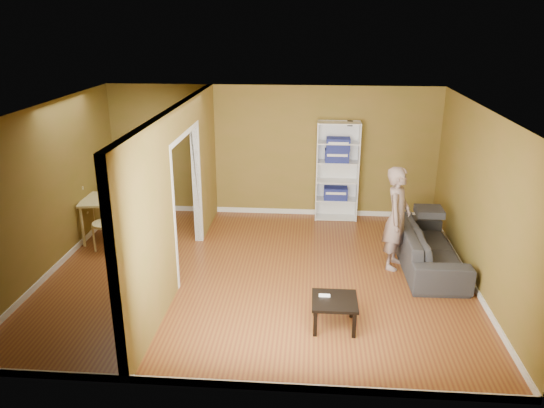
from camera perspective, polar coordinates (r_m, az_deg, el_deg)
The scene contains 15 objects.
room_shell at distance 7.92m, azimuth -1.56°, elevation 0.92°, with size 6.50×6.50×6.50m.
partition at distance 8.13m, azimuth -10.00°, elevation 1.12°, with size 0.22×5.50×2.60m, color olive, non-canonical shape.
wall_speaker at distance 10.36m, azimuth 8.38°, elevation 8.60°, with size 0.10×0.10×0.10m, color black.
sofa at distance 8.89m, azimuth 16.49°, elevation -3.80°, with size 0.96×2.24×0.85m, color black.
person at distance 8.51m, azimuth 13.37°, elevation -0.58°, with size 0.55×0.71×1.95m, color slate.
bookshelf at distance 10.47m, azimuth 7.02°, elevation 3.58°, with size 0.82×0.36×1.95m.
paper_box_navy_a at distance 10.55m, azimuth 6.86°, elevation 1.18°, with size 0.46×0.30×0.24m, color #182649.
paper_box_navy_b at distance 10.34m, azimuth 7.00°, elevation 5.20°, with size 0.46×0.30×0.23m, color #14124C.
paper_box_navy_c at distance 10.29m, azimuth 7.13°, elevation 6.43°, with size 0.45×0.29×0.23m, color #102049.
coffee_table at distance 6.99m, azimuth 6.74°, elevation -10.59°, with size 0.58×0.58×0.39m.
game_controller at distance 7.01m, azimuth 5.66°, elevation -9.76°, with size 0.15×0.04×0.03m, color white.
dining_table at distance 9.88m, azimuth -16.28°, elevation 0.20°, with size 1.23×0.82×0.77m.
chair_left at distance 10.27m, azimuth -20.37°, elevation -0.67°, with size 0.45×0.45×0.99m, color tan, non-canonical shape.
chair_near at distance 9.48m, azimuth -17.42°, elevation -1.84°, with size 0.47×0.47×1.03m, color tan, non-canonical shape.
chair_far at distance 10.48m, azimuth -14.66°, elevation 0.47°, with size 0.48×0.48×1.04m, color #D4B38A, non-canonical shape.
Camera 1 is at (0.80, -7.46, 3.82)m, focal length 35.00 mm.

